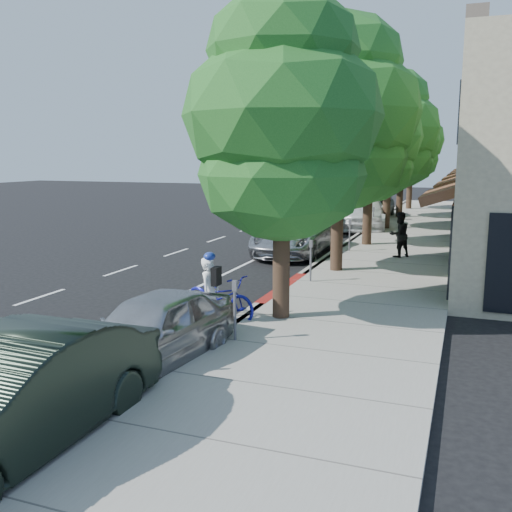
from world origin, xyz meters
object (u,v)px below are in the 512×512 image
at_px(street_tree_0, 282,121).
at_px(bicycle, 220,297).
at_px(cyclist, 210,293).
at_px(dark_suv_far, 374,205).
at_px(street_tree_5, 412,142).
at_px(pedestrian, 399,235).
at_px(street_tree_3, 389,131).
at_px(silver_suv, 295,236).
at_px(street_tree_4, 402,143).
at_px(near_car_a, 153,330).
at_px(white_pickup, 362,212).
at_px(dark_sedan, 323,217).
at_px(street_tree_2, 370,139).
at_px(near_car_b, 11,397).
at_px(street_tree_1, 340,116).

xyz_separation_m(street_tree_0, bicycle, (-1.49, -0.22, -4.14)).
xyz_separation_m(cyclist, dark_suv_far, (-0.13, 24.50, 0.05)).
xyz_separation_m(street_tree_5, pedestrian, (1.66, -20.73, -3.90)).
bearing_deg(street_tree_3, silver_suv, -105.20).
xyz_separation_m(street_tree_0, street_tree_5, (0.00, 30.00, 0.21)).
relative_size(street_tree_4, near_car_a, 1.85).
height_order(street_tree_0, cyclist, street_tree_0).
height_order(white_pickup, dark_suv_far, white_pickup).
bearing_deg(pedestrian, white_pickup, -114.68).
distance_m(street_tree_4, pedestrian, 15.28).
height_order(street_tree_4, dark_sedan, street_tree_4).
distance_m(street_tree_5, bicycle, 30.57).
bearing_deg(street_tree_5, near_car_a, -92.39).
bearing_deg(street_tree_2, cyclist, -96.05).
height_order(street_tree_2, near_car_a, street_tree_2).
distance_m(street_tree_3, silver_suv, 10.12).
xyz_separation_m(street_tree_2, white_pickup, (-1.40, 6.58, -3.67)).
bearing_deg(cyclist, street_tree_4, 0.50).
bearing_deg(dark_sedan, white_pickup, 59.51).
distance_m(dark_sedan, pedestrian, 8.39).
bearing_deg(near_car_b, white_pickup, 90.02).
bearing_deg(street_tree_3, dark_suv_far, 105.29).
height_order(street_tree_3, silver_suv, street_tree_3).
bearing_deg(bicycle, street_tree_1, 3.23).
height_order(street_tree_5, silver_suv, street_tree_5).
bearing_deg(silver_suv, dark_suv_far, 86.85).
distance_m(street_tree_1, pedestrian, 5.56).
bearing_deg(dark_sedan, pedestrian, -53.05).
distance_m(street_tree_3, bicycle, 18.86).
distance_m(white_pickup, near_car_b, 25.59).
distance_m(street_tree_5, cyclist, 31.30).
distance_m(street_tree_0, white_pickup, 19.01).
relative_size(cyclist, pedestrian, 0.98).
bearing_deg(silver_suv, street_tree_1, -53.01).
xyz_separation_m(street_tree_2, dark_sedan, (-2.96, 4.26, -3.79)).
bearing_deg(pedestrian, near_car_b, 36.30).
bearing_deg(street_tree_4, pedestrian, -83.56).
xyz_separation_m(street_tree_1, white_pickup, (-1.40, 12.58, -4.26)).
height_order(street_tree_2, street_tree_3, street_tree_3).
distance_m(street_tree_4, dark_suv_far, 4.12).
relative_size(street_tree_0, near_car_b, 1.56).
bearing_deg(white_pickup, pedestrian, -79.73).
bearing_deg(near_car_b, pedestrian, 79.31).
bearing_deg(street_tree_4, street_tree_5, 90.00).
relative_size(street_tree_0, street_tree_2, 1.02).
relative_size(dark_sedan, dark_suv_far, 0.93).
height_order(street_tree_2, white_pickup, street_tree_2).
bearing_deg(street_tree_1, bicycle, -103.47).
xyz_separation_m(street_tree_0, near_car_a, (-1.40, -3.50, -3.99)).
bearing_deg(street_tree_3, street_tree_2, -90.00).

